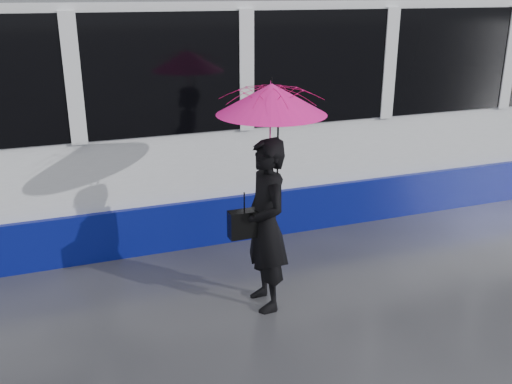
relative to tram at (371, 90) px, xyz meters
name	(u,v)px	position (x,y,z in m)	size (l,w,h in m)	color
ground	(258,286)	(-2.82, -2.50, -1.64)	(90.00, 90.00, 0.00)	#27282C
rails	(200,209)	(-2.82, 0.00, -1.63)	(34.00, 1.51, 0.02)	#3F3D38
tram	(371,90)	(0.00, 0.00, 0.00)	(26.00, 2.56, 3.35)	white
woman	(266,226)	(-2.88, -2.87, -0.74)	(0.65, 0.43, 1.79)	black
umbrella	(271,121)	(-2.83, -2.87, 0.33)	(1.06, 1.06, 1.21)	#F2146F
handbag	(244,224)	(-3.10, -2.85, -0.70)	(0.32, 0.14, 0.46)	black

